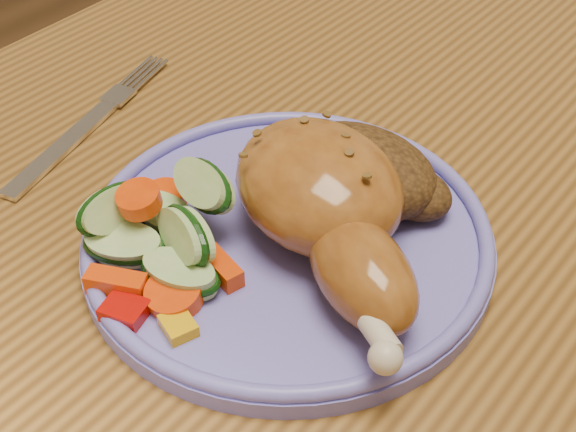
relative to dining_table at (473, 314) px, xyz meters
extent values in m
cube|color=brown|center=(0.00, 0.00, 0.06)|extent=(0.90, 1.40, 0.04)
cube|color=brown|center=(-0.39, 0.64, -0.31)|extent=(0.06, 0.06, 0.71)
cylinder|color=#4C2D16|center=(-0.18, 0.37, -0.46)|extent=(0.04, 0.04, 0.41)
cylinder|color=#4C2D16|center=(-0.18, 0.73, -0.46)|extent=(0.04, 0.04, 0.41)
cylinder|color=#6C66CD|center=(-0.10, -0.10, 0.09)|extent=(0.26, 0.26, 0.01)
torus|color=#6C66CD|center=(-0.10, -0.10, 0.10)|extent=(0.26, 0.26, 0.01)
ellipsoid|color=#9E5D21|center=(-0.09, -0.08, 0.13)|extent=(0.15, 0.13, 0.06)
ellipsoid|color=#9E5D21|center=(-0.03, -0.12, 0.12)|extent=(0.11, 0.09, 0.05)
sphere|color=beige|center=(0.02, -0.16, 0.12)|extent=(0.02, 0.02, 0.02)
ellipsoid|color=#4E3113|center=(-0.08, -0.03, 0.11)|extent=(0.11, 0.08, 0.05)
ellipsoid|color=#4E3113|center=(-0.05, -0.03, 0.11)|extent=(0.05, 0.04, 0.03)
ellipsoid|color=#4E3113|center=(-0.11, -0.04, 0.10)|extent=(0.04, 0.04, 0.02)
cube|color=#A50A05|center=(-0.13, -0.21, 0.10)|extent=(0.03, 0.03, 0.01)
cube|color=#E5A507|center=(-0.09, -0.20, 0.10)|extent=(0.02, 0.02, 0.01)
cylinder|color=#F84508|center=(-0.11, -0.18, 0.10)|extent=(0.03, 0.04, 0.02)
cylinder|color=#F84508|center=(-0.18, -0.13, 0.10)|extent=(0.03, 0.03, 0.02)
cube|color=#F84508|center=(-0.14, -0.20, 0.10)|extent=(0.04, 0.03, 0.01)
cylinder|color=#F84508|center=(-0.16, -0.16, 0.13)|extent=(0.03, 0.03, 0.02)
cube|color=#F84508|center=(-0.10, -0.15, 0.10)|extent=(0.03, 0.02, 0.01)
cylinder|color=#BFDC8F|center=(-0.14, -0.12, 0.13)|extent=(0.06, 0.05, 0.04)
cylinder|color=#BFDC8F|center=(-0.16, -0.14, 0.10)|extent=(0.05, 0.05, 0.02)
cylinder|color=#BFDC8F|center=(-0.16, -0.18, 0.11)|extent=(0.07, 0.07, 0.03)
cylinder|color=#BFDC8F|center=(-0.12, -0.17, 0.10)|extent=(0.06, 0.06, 0.02)
cylinder|color=#BFDC8F|center=(-0.18, -0.17, 0.12)|extent=(0.04, 0.05, 0.05)
cylinder|color=#BFDC8F|center=(-0.13, -0.15, 0.12)|extent=(0.05, 0.04, 0.05)
cube|color=silver|center=(-0.29, -0.12, 0.09)|extent=(0.05, 0.13, 0.00)
cube|color=silver|center=(-0.31, -0.05, 0.09)|extent=(0.04, 0.08, 0.00)
camera|label=1|loc=(0.14, -0.39, 0.44)|focal=50.00mm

